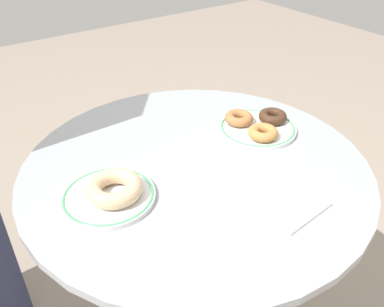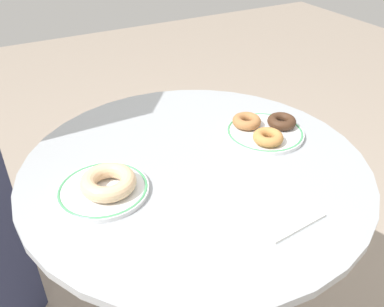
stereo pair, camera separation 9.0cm
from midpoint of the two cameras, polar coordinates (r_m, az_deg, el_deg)
name	(u,v)px [view 2 (the right image)]	position (r m, az deg, el deg)	size (l,w,h in m)	color
cafe_table	(195,244)	(1.07, 2.85, -12.72)	(0.77, 0.77, 0.78)	#999EA3
plate_left	(104,191)	(0.82, -9.21, -5.30)	(0.18, 0.18, 0.01)	white
plate_right	(265,132)	(1.02, 12.66, 2.82)	(0.19, 0.19, 0.01)	white
donut_glazed	(108,182)	(0.81, -8.57, -4.10)	(0.11, 0.11, 0.03)	#E0B789
donut_chocolate	(282,121)	(1.04, 14.88, 4.31)	(0.07, 0.07, 0.02)	#422819
donut_cinnamon	(247,121)	(1.03, 10.17, 4.43)	(0.07, 0.07, 0.02)	#A36B3D
donut_old_fashioned	(268,137)	(0.97, 13.23, 2.16)	(0.07, 0.07, 0.02)	#BC7F42
paper_napkin	(281,212)	(0.80, 15.53, -8.06)	(0.13, 0.11, 0.01)	white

